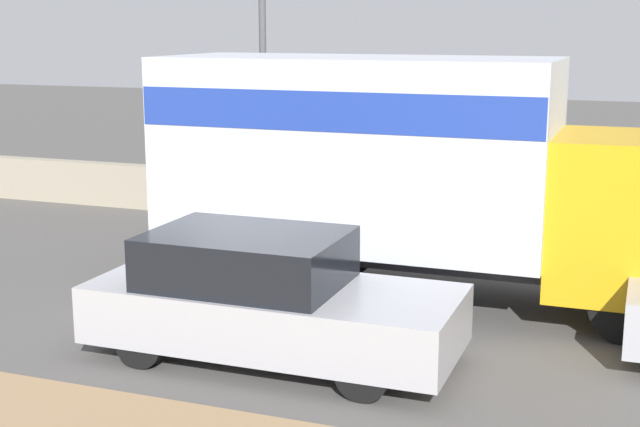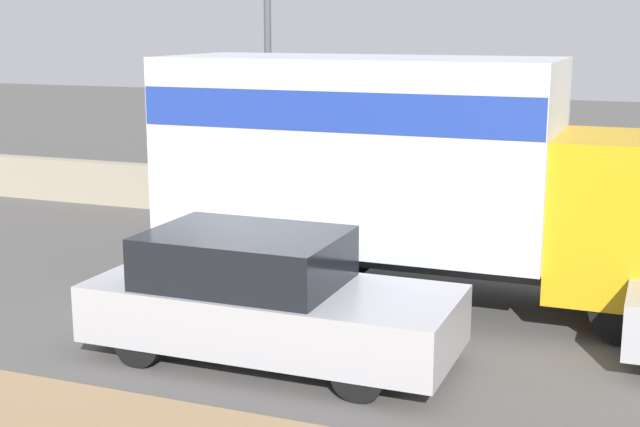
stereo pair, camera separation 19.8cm
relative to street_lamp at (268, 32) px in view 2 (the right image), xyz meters
The scene contains 5 objects.
ground_plane 7.30m from the street_lamp, 67.82° to the right, with size 80.00×80.00×0.00m, color #514F4C.
stone_wall_backdrop 4.21m from the street_lamp, 18.95° to the left, with size 60.00×0.35×0.97m.
street_lamp is the anchor object (origin of this frame).
box_truck 5.55m from the street_lamp, 43.36° to the right, with size 7.95×2.48×3.57m.
car_hatchback 7.89m from the street_lamp, 65.85° to the right, with size 4.50×1.87×1.56m.
Camera 2 is at (5.07, -10.34, 4.03)m, focal length 50.00 mm.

